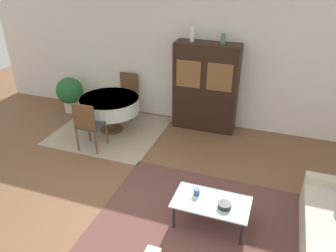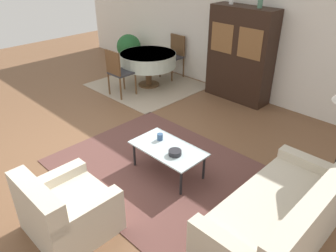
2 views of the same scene
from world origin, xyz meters
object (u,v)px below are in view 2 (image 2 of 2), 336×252
Objects in this scene: armchair at (66,210)px; couch at (282,217)px; cup at (160,137)px; dining_chair_near at (118,70)px; bowl at (175,153)px; coffee_table at (168,150)px; display_cabinet at (240,55)px; potted_plant at (129,48)px; dining_table at (148,60)px; vase_short at (260,2)px; dining_chair_far at (174,53)px.

couch is at bearing 42.26° from armchair.
armchair is 9.42× the size of cup.
dining_chair_near is 5.67× the size of bowl.
coffee_table is 0.56× the size of display_cabinet.
potted_plant reaches higher than couch.
couch is 2.33m from armchair.
coffee_table is 1.24× the size of potted_plant.
dining_table is 0.84m from dining_chair_near.
vase_short is at bearing 4.08° from potted_plant.
dining_chair_near is 1.68m from dining_chair_far.
potted_plant is (-4.00, 4.17, 0.18)m from armchair.
cup is 3.18m from vase_short.
bowl is (0.22, 1.50, 0.15)m from armchair.
couch is at bearing 146.55° from dining_chair_far.
bowl is 0.89× the size of vase_short.
display_cabinet is at bearing 101.74° from cup.
vase_short reaches higher than dining_table.
dining_chair_far reaches higher than dining_table.
armchair is at bearing -91.07° from coffee_table.
display_cabinet reaches higher than dining_table.
vase_short reaches higher than dining_chair_near.
dining_chair_near is 3.09m from bowl.
potted_plant is at bearing 147.61° from bowl.
armchair is at bearing -80.00° from display_cabinet.
couch is 6.29m from potted_plant.
dining_chair_far reaches higher than couch.
display_cabinet is 3.12m from bowl.
display_cabinet reaches higher than dining_chair_far.
armchair reaches higher than dining_table.
display_cabinet is 1.86m from dining_chair_far.
armchair is 1.65m from cup.
display_cabinet is at bearing -179.82° from vase_short.
cup is (2.41, -2.81, -0.12)m from dining_chair_far.
dining_chair_near is at bearing 90.00° from dining_chair_far.
armchair is at bearing -83.04° from cup.
armchair is (-1.73, -1.57, 0.00)m from couch.
dining_chair_near is at bearing -90.00° from dining_table.
dining_chair_near reaches higher than dining_table.
dining_chair_near is 3.02m from vase_short.
bowl is (2.82, -1.25, -0.13)m from dining_chair_near.
vase_short reaches higher than couch.
armchair is 0.89× the size of dining_chair_near.
coffee_table is (0.03, 1.56, 0.08)m from armchair.
dining_chair_near is at bearing -137.56° from display_cabinet.
dining_table is 0.84m from dining_chair_far.
armchair reaches higher than cup.
dining_table is at bearing 143.43° from bowl.
cup is (0.58, -2.79, -0.47)m from display_cabinet.
cup is at bearing -78.26° from display_cabinet.
vase_short reaches higher than cup.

